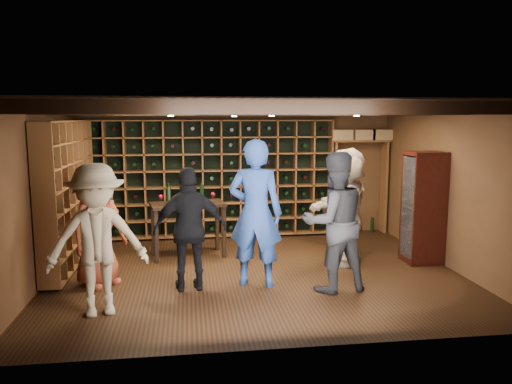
{
  "coord_description": "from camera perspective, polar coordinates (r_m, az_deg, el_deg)",
  "views": [
    {
      "loc": [
        -0.97,
        -7.16,
        2.31
      ],
      "look_at": [
        0.03,
        0.2,
        1.19
      ],
      "focal_mm": 35.0,
      "sensor_mm": 36.0,
      "label": 1
    }
  ],
  "objects": [
    {
      "name": "wine_rack_back",
      "position": [
        9.57,
        -5.04,
        1.54
      ],
      "size": [
        4.65,
        0.3,
        2.2
      ],
      "color": "brown",
      "rests_on": "ground"
    },
    {
      "name": "guest_beige",
      "position": [
        7.97,
        10.38,
        -1.62
      ],
      "size": [
        1.53,
        1.66,
        1.85
      ],
      "primitive_type": "imported",
      "rotation": [
        0.0,
        0.0,
        4.01
      ],
      "color": "tan",
      "rests_on": "ground"
    },
    {
      "name": "display_cabinet",
      "position": [
        8.36,
        18.55,
        -1.93
      ],
      "size": [
        0.55,
        0.5,
        1.75
      ],
      "color": "black",
      "rests_on": "ground"
    },
    {
      "name": "room_shell",
      "position": [
        7.28,
        -0.09,
        9.41
      ],
      "size": [
        6.0,
        6.0,
        6.0
      ],
      "color": "#56351D",
      "rests_on": "ground"
    },
    {
      "name": "guest_woman_black",
      "position": [
        6.71,
        -7.54,
        -4.25
      ],
      "size": [
        1.01,
        0.49,
        1.66
      ],
      "primitive_type": "imported",
      "rotation": [
        0.0,
        0.0,
        3.23
      ],
      "color": "black",
      "rests_on": "ground"
    },
    {
      "name": "man_grey_suit",
      "position": [
        6.7,
        8.9,
        -3.41
      ],
      "size": [
        1.01,
        0.85,
        1.87
      ],
      "primitive_type": "imported",
      "rotation": [
        0.0,
        0.0,
        3.31
      ],
      "color": "black",
      "rests_on": "ground"
    },
    {
      "name": "ground",
      "position": [
        7.58,
        -0.04,
        -9.2
      ],
      "size": [
        6.0,
        6.0,
        0.0
      ],
      "primitive_type": "plane",
      "color": "black",
      "rests_on": "ground"
    },
    {
      "name": "man_blue_shirt",
      "position": [
        6.8,
        -0.07,
        -2.44
      ],
      "size": [
        0.85,
        0.69,
        2.03
      ],
      "primitive_type": "imported",
      "rotation": [
        0.0,
        0.0,
        2.83
      ],
      "color": "navy",
      "rests_on": "ground"
    },
    {
      "name": "guest_red_floral",
      "position": [
        7.19,
        -17.63,
        -3.85
      ],
      "size": [
        0.93,
        0.93,
        1.64
      ],
      "primitive_type": "imported",
      "rotation": [
        0.0,
        0.0,
        0.79
      ],
      "color": "#9B311C",
      "rests_on": "ground"
    },
    {
      "name": "guest_khaki",
      "position": [
        6.1,
        -17.71,
        -5.27
      ],
      "size": [
        1.28,
        0.92,
        1.79
      ],
      "primitive_type": "imported",
      "rotation": [
        0.0,
        0.0,
        0.24
      ],
      "color": "gray",
      "rests_on": "ground"
    },
    {
      "name": "tasting_table",
      "position": [
        8.34,
        -7.82,
        -1.99
      ],
      "size": [
        1.29,
        0.8,
        1.19
      ],
      "rotation": [
        0.0,
        0.0,
        0.17
      ],
      "color": "black",
      "rests_on": "ground"
    },
    {
      "name": "wine_rack_left",
      "position": [
        8.28,
        -20.66,
        -0.07
      ],
      "size": [
        0.3,
        2.65,
        2.2
      ],
      "color": "brown",
      "rests_on": "ground"
    },
    {
      "name": "crate_shelf",
      "position": [
        10.09,
        11.85,
        4.14
      ],
      "size": [
        1.2,
        0.32,
        2.07
      ],
      "color": "brown",
      "rests_on": "ground"
    }
  ]
}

